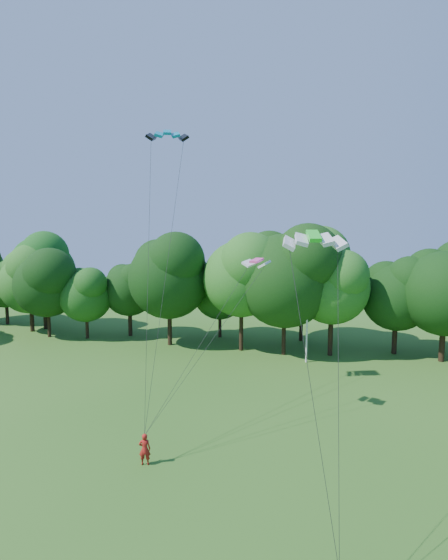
# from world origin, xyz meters

# --- Properties ---
(utility_pole) EXTENTS (1.35, 0.68, 7.28)m
(utility_pole) POSITION_xyz_m (4.36, 30.66, 3.77)
(utility_pole) COLOR silver
(utility_pole) RESTS_ON ground
(kite_flyer_left) EXTENTS (0.75, 0.59, 1.81)m
(kite_flyer_left) POSITION_xyz_m (-3.13, 9.49, 0.90)
(kite_flyer_left) COLOR #AC1B16
(kite_flyer_left) RESTS_ON ground
(kite_teal) EXTENTS (3.18, 2.24, 0.62)m
(kite_teal) POSITION_xyz_m (-5.14, 18.71, 19.94)
(kite_teal) COLOR #057EA5
(kite_teal) RESTS_ON ground
(kite_green) EXTENTS (2.61, 1.60, 0.49)m
(kite_green) POSITION_xyz_m (5.95, 6.19, 12.79)
(kite_green) COLOR #21DD25
(kite_green) RESTS_ON ground
(kite_pink) EXTENTS (2.03, 1.53, 0.32)m
(kite_pink) POSITION_xyz_m (1.80, 16.72, 10.98)
(kite_pink) COLOR #F7449E
(kite_pink) RESTS_ON ground
(tree_back_west) EXTENTS (8.84, 8.84, 12.86)m
(tree_back_west) POSITION_xyz_m (-29.65, 36.88, 8.03)
(tree_back_west) COLOR #392217
(tree_back_west) RESTS_ON ground
(tree_back_center) EXTENTS (10.61, 10.61, 15.44)m
(tree_back_center) POSITION_xyz_m (1.90, 32.76, 9.64)
(tree_back_center) COLOR black
(tree_back_center) RESTS_ON ground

